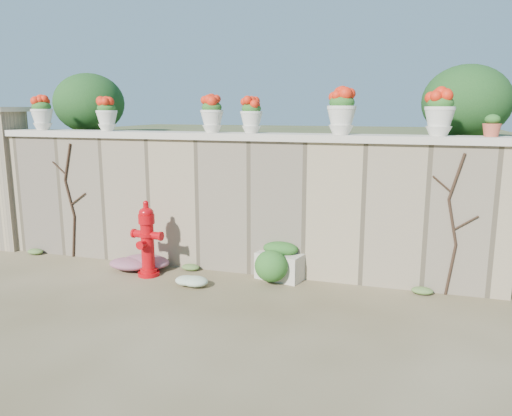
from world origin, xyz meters
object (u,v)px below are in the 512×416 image
(planter_box, at_px, (280,262))
(urn_pot_0, at_px, (42,113))
(fire_hydrant, at_px, (147,239))
(terracotta_pot, at_px, (492,127))

(planter_box, relative_size, urn_pot_0, 1.33)
(fire_hydrant, bearing_deg, planter_box, 18.23)
(fire_hydrant, xyz_separation_m, planter_box, (1.92, 0.45, -0.31))
(fire_hydrant, relative_size, planter_box, 1.53)
(planter_box, distance_m, terracotta_pot, 3.35)
(fire_hydrant, bearing_deg, urn_pot_0, 167.72)
(planter_box, distance_m, urn_pot_0, 4.71)
(fire_hydrant, height_order, terracotta_pot, terracotta_pot)
(fire_hydrant, distance_m, terracotta_pot, 4.95)
(urn_pot_0, xyz_separation_m, terracotta_pot, (6.89, 0.00, -0.15))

